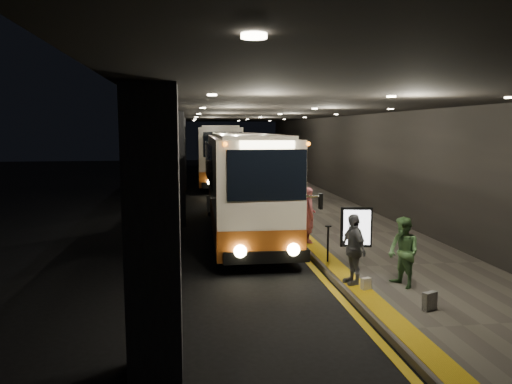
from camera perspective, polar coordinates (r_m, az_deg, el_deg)
ground at (r=15.94m, az=-4.08°, el=-6.39°), size 90.00×90.00×0.00m
lane_line_white at (r=20.82m, az=-9.92°, el=-3.24°), size 0.12×50.00×0.01m
kerb_stripe_yellow at (r=21.06m, az=1.45°, el=-3.01°), size 0.18×50.00×0.01m
sidewalk at (r=21.56m, az=7.77°, el=-2.64°), size 4.50×50.00×0.15m
tactile_strip at (r=21.12m, az=2.79°, el=-2.57°), size 0.50×50.00×0.01m
terminal_wall at (r=21.97m, az=13.59°, el=5.08°), size 0.10×50.00×6.00m
support_columns at (r=19.53m, az=-9.29°, el=2.59°), size 0.80×24.80×4.40m
canopy at (r=20.77m, az=1.90°, el=9.58°), size 9.00×50.00×0.40m
coach_main at (r=17.94m, az=-1.46°, el=0.56°), size 2.55×11.20×3.47m
coach_second at (r=34.35m, az=-4.47°, el=4.03°), size 2.76×12.23×3.83m
passenger_boarding at (r=15.92m, az=6.06°, el=-2.64°), size 0.44×0.65×1.76m
passenger_waiting_green at (r=11.91m, az=16.50°, el=-6.63°), size 0.68×0.89×1.62m
passenger_waiting_grey at (r=11.87m, az=11.03°, el=-6.41°), size 0.68×1.05×1.66m
bag_polka at (r=10.78m, az=19.23°, el=-11.68°), size 0.33×0.23×0.37m
bag_plain at (r=11.68m, az=12.47°, el=-10.21°), size 0.25×0.19×0.27m
info_sign at (r=12.81m, az=11.38°, el=-4.10°), size 0.79×0.26×1.66m
stanchion_post at (r=13.72m, az=8.22°, el=-5.91°), size 0.05×0.05×1.00m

